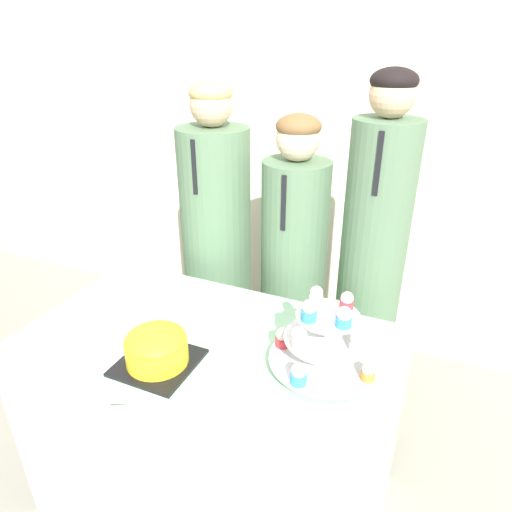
{
  "coord_description": "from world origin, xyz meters",
  "views": [
    {
      "loc": [
        0.64,
        -0.73,
        1.69
      ],
      "look_at": [
        0.15,
        0.38,
        1.1
      ],
      "focal_mm": 32.0,
      "sensor_mm": 36.0,
      "label": 1
    }
  ],
  "objects": [
    {
      "name": "round_cake",
      "position": [
        -0.09,
        0.17,
        0.84
      ],
      "size": [
        0.23,
        0.23,
        0.12
      ],
      "color": "black",
      "rests_on": "table"
    },
    {
      "name": "cupcake_stand",
      "position": [
        0.38,
        0.35,
        0.89
      ],
      "size": [
        0.34,
        0.34,
        0.26
      ],
      "color": "silver",
      "rests_on": "table"
    },
    {
      "name": "student_2",
      "position": [
        0.41,
        0.96,
        0.77
      ],
      "size": [
        0.26,
        0.26,
        1.59
      ],
      "color": "#567556",
      "rests_on": "ground_plane"
    },
    {
      "name": "cake_knife",
      "position": [
        -0.01,
        0.0,
        0.78
      ],
      "size": [
        0.28,
        0.17,
        0.01
      ],
      "rotation": [
        0.0,
        0.0,
        0.53
      ],
      "color": "silver",
      "rests_on": "table"
    },
    {
      "name": "student_1",
      "position": [
        0.08,
        0.96,
        0.68
      ],
      "size": [
        0.28,
        0.29,
        1.42
      ],
      "color": "#567556",
      "rests_on": "ground_plane"
    },
    {
      "name": "wall_back",
      "position": [
        0.0,
        1.68,
        1.35
      ],
      "size": [
        9.0,
        0.06,
        2.7
      ],
      "color": "beige",
      "rests_on": "ground_plane"
    },
    {
      "name": "table",
      "position": [
        0.0,
        0.35,
        0.39
      ],
      "size": [
        1.25,
        0.7,
        0.77
      ],
      "color": "#A8DBB2",
      "rests_on": "ground_plane"
    },
    {
      "name": "student_0",
      "position": [
        -0.3,
        0.96,
        0.72
      ],
      "size": [
        0.31,
        0.32,
        1.53
      ],
      "color": "#567556",
      "rests_on": "ground_plane"
    }
  ]
}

